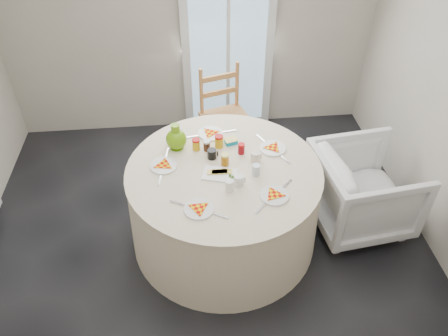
{
  "coord_description": "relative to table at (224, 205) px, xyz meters",
  "views": [
    {
      "loc": [
        -0.08,
        -2.47,
        3.07
      ],
      "look_at": [
        0.18,
        0.18,
        0.8
      ],
      "focal_mm": 35.0,
      "sensor_mm": 36.0,
      "label": 1
    }
  ],
  "objects": [
    {
      "name": "cheese_platter",
      "position": [
        -0.04,
        -0.07,
        0.4
      ],
      "size": [
        0.3,
        0.24,
        0.03
      ],
      "primitive_type": null,
      "rotation": [
        0.0,
        0.0,
        -0.27
      ],
      "color": "white",
      "rests_on": "table"
    },
    {
      "name": "place_settings",
      "position": [
        -0.0,
        0.0,
        0.4
      ],
      "size": [
        1.27,
        1.27,
        0.02
      ],
      "primitive_type": null,
      "rotation": [
        0.0,
        0.0,
        -0.06
      ],
      "color": "white",
      "rests_on": "table"
    },
    {
      "name": "green_pitcher",
      "position": [
        -0.37,
        0.32,
        0.49
      ],
      "size": [
        0.2,
        0.2,
        0.23
      ],
      "primitive_type": null,
      "rotation": [
        0.0,
        0.0,
        0.15
      ],
      "color": "#629D0C",
      "rests_on": "table"
    },
    {
      "name": "mugs_glasses",
      "position": [
        0.09,
        0.03,
        0.44
      ],
      "size": [
        0.74,
        0.74,
        0.1
      ],
      "primitive_type": null,
      "rotation": [
        0.0,
        0.0,
        0.4
      ],
      "color": "gray",
      "rests_on": "table"
    },
    {
      "name": "armchair",
      "position": [
        1.26,
        0.06,
        0.02
      ],
      "size": [
        0.86,
        0.91,
        0.85
      ],
      "primitive_type": "imported",
      "rotation": [
        0.0,
        0.0,
        1.69
      ],
      "color": "white",
      "rests_on": "floor"
    },
    {
      "name": "wall_back",
      "position": [
        -0.18,
        1.82,
        0.93
      ],
      "size": [
        4.0,
        0.02,
        2.6
      ],
      "primitive_type": "cube",
      "color": "#BCB5A3",
      "rests_on": "floor"
    },
    {
      "name": "floor",
      "position": [
        -0.18,
        -0.18,
        -0.38
      ],
      "size": [
        4.0,
        4.0,
        0.0
      ],
      "primitive_type": "plane",
      "color": "black",
      "rests_on": "ground"
    },
    {
      "name": "wooden_chair",
      "position": [
        0.14,
        1.13,
        0.09
      ],
      "size": [
        0.57,
        0.56,
        1.04
      ],
      "primitive_type": null,
      "rotation": [
        0.0,
        0.0,
        0.29
      ],
      "color": "#B08643",
      "rests_on": "floor"
    },
    {
      "name": "table",
      "position": [
        0.0,
        0.0,
        0.0
      ],
      "size": [
        1.64,
        1.64,
        0.83
      ],
      "primitive_type": "cylinder",
      "color": "beige",
      "rests_on": "floor"
    },
    {
      "name": "glass_door",
      "position": [
        0.22,
        1.77,
        0.68
      ],
      "size": [
        1.0,
        0.08,
        2.1
      ],
      "primitive_type": "cube",
      "color": "silver",
      "rests_on": "floor"
    },
    {
      "name": "butter_tub",
      "position": [
        0.09,
        0.33,
        0.41
      ],
      "size": [
        0.12,
        0.1,
        0.04
      ],
      "primitive_type": "cube",
      "rotation": [
        0.0,
        0.0,
        0.26
      ],
      "color": "#0584B0",
      "rests_on": "table"
    },
    {
      "name": "jar_cluster",
      "position": [
        -0.03,
        0.23,
        0.45
      ],
      "size": [
        0.48,
        0.37,
        0.12
      ],
      "primitive_type": null,
      "rotation": [
        0.0,
        0.0,
        0.42
      ],
      "color": "#8F5516",
      "rests_on": "table"
    }
  ]
}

